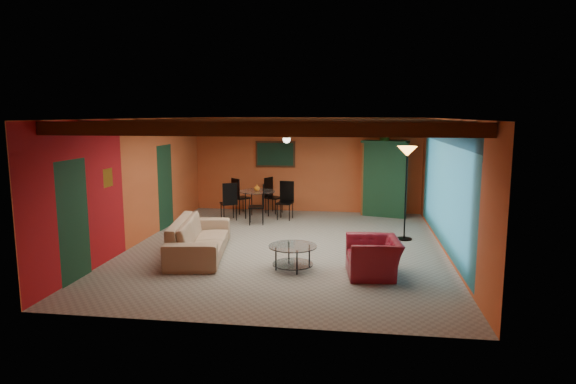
# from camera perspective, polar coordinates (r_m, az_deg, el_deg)

# --- Properties ---
(room) EXTENTS (6.52, 8.01, 2.71)m
(room) POSITION_cam_1_polar(r_m,az_deg,el_deg) (10.32, -0.07, 6.58)
(room) COLOR gray
(room) RESTS_ON ground
(sofa) EXTENTS (1.35, 2.60, 0.73)m
(sofa) POSITION_cam_1_polar(r_m,az_deg,el_deg) (10.05, -10.14, -5.15)
(sofa) COLOR #9E8065
(sofa) RESTS_ON ground
(armchair) EXTENTS (0.99, 1.11, 0.66)m
(armchair) POSITION_cam_1_polar(r_m,az_deg,el_deg) (8.81, 9.82, -7.39)
(armchair) COLOR maroon
(armchair) RESTS_ON ground
(coffee_table) EXTENTS (1.16, 1.16, 0.45)m
(coffee_table) POSITION_cam_1_polar(r_m,az_deg,el_deg) (9.04, 0.55, -7.51)
(coffee_table) COLOR white
(coffee_table) RESTS_ON ground
(dining_table) EXTENTS (2.21, 2.21, 1.02)m
(dining_table) POSITION_cam_1_polar(r_m,az_deg,el_deg) (13.45, -3.59, -0.82)
(dining_table) COLOR silver
(dining_table) RESTS_ON ground
(armoire) EXTENTS (1.26, 0.85, 2.02)m
(armoire) POSITION_cam_1_polar(r_m,az_deg,el_deg) (13.93, 11.04, 1.45)
(armoire) COLOR brown
(armoire) RESTS_ON ground
(floor_lamp) EXTENTS (0.47, 0.47, 2.11)m
(floor_lamp) POSITION_cam_1_polar(r_m,az_deg,el_deg) (11.28, 13.40, -0.15)
(floor_lamp) COLOR black
(floor_lamp) RESTS_ON ground
(ceiling_fan) EXTENTS (1.50, 1.50, 0.44)m
(ceiling_fan) POSITION_cam_1_polar(r_m,az_deg,el_deg) (10.21, -0.16, 6.55)
(ceiling_fan) COLOR #472614
(ceiling_fan) RESTS_ON ceiling
(painting) EXTENTS (1.05, 0.03, 0.65)m
(painting) POSITION_cam_1_polar(r_m,az_deg,el_deg) (14.30, -1.48, 4.38)
(painting) COLOR black
(painting) RESTS_ON wall_back
(potted_plant) EXTENTS (0.58, 0.55, 0.51)m
(potted_plant) POSITION_cam_1_polar(r_m,az_deg,el_deg) (13.83, 11.19, 6.66)
(potted_plant) COLOR #26661E
(potted_plant) RESTS_ON armoire
(vase) EXTENTS (0.22, 0.22, 0.18)m
(vase) POSITION_cam_1_polar(r_m,az_deg,el_deg) (13.36, -3.61, 1.72)
(vase) COLOR orange
(vase) RESTS_ON dining_table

